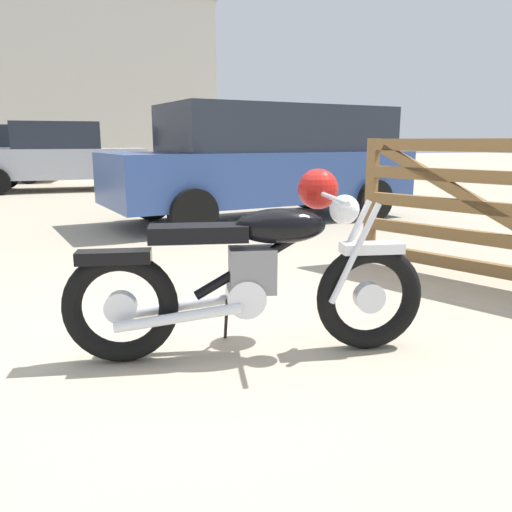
{
  "coord_description": "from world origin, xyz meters",
  "views": [
    {
      "loc": [
        -0.73,
        -2.94,
        1.23
      ],
      "look_at": [
        0.38,
        0.11,
        0.5
      ],
      "focal_mm": 36.16,
      "sensor_mm": 36.0,
      "label": 1
    }
  ],
  "objects": [
    {
      "name": "blue_hatchback_right",
      "position": [
        2.21,
        4.6,
        0.94
      ],
      "size": [
        4.92,
        2.51,
        1.74
      ],
      "rotation": [
        0.0,
        0.0,
        3.3
      ],
      "color": "black",
      "rests_on": "ground_plane"
    },
    {
      "name": "silver_sedan_mid",
      "position": [
        -0.88,
        11.02,
        0.84
      ],
      "size": [
        4.24,
        2.0,
        1.67
      ],
      "rotation": [
        0.0,
        0.0,
        -0.03
      ],
      "color": "black",
      "rests_on": "ground_plane"
    },
    {
      "name": "vintage_motorcycle",
      "position": [
        0.26,
        -0.26,
        0.49
      ],
      "size": [
        2.05,
        0.72,
        1.07
      ],
      "rotation": [
        0.0,
        0.0,
        -0.22
      ],
      "color": "black",
      "rests_on": "ground_plane"
    },
    {
      "name": "ground_plane",
      "position": [
        0.0,
        0.0,
        0.0
      ],
      "size": [
        80.0,
        80.0,
        0.0
      ],
      "primitive_type": "plane",
      "color": "tan"
    }
  ]
}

